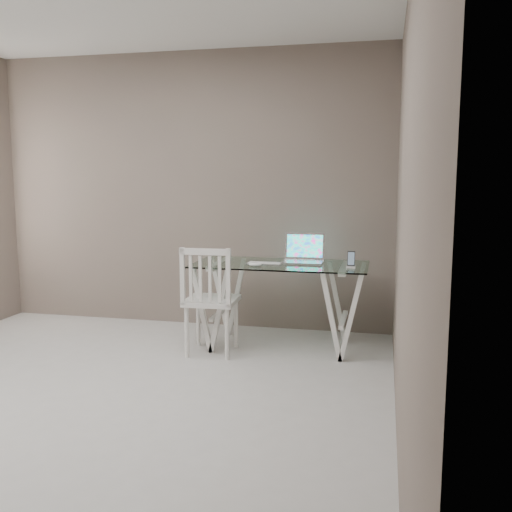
{
  "coord_description": "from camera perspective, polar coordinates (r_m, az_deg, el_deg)",
  "views": [
    {
      "loc": [
        1.9,
        -3.17,
        1.51
      ],
      "look_at": [
        0.87,
        1.33,
        0.85
      ],
      "focal_mm": 40.0,
      "sensor_mm": 36.0,
      "label": 1
    }
  ],
  "objects": [
    {
      "name": "laptop",
      "position": [
        5.04,
        4.77,
        0.08
      ],
      "size": [
        0.35,
        0.29,
        0.25
      ],
      "color": "silver",
      "rests_on": "desk"
    },
    {
      "name": "mouse",
      "position": [
        4.78,
        -0.08,
        -0.85
      ],
      "size": [
        0.11,
        0.07,
        0.04
      ],
      "primitive_type": "ellipsoid",
      "color": "silver",
      "rests_on": "desk"
    },
    {
      "name": "chair",
      "position": [
        4.77,
        -4.69,
        -3.99
      ],
      "size": [
        0.44,
        0.44,
        0.93
      ],
      "rotation": [
        0.0,
        0.0,
        0.04
      ],
      "color": "silver",
      "rests_on": "ground"
    },
    {
      "name": "phone_dock",
      "position": [
        4.78,
        9.48,
        -0.72
      ],
      "size": [
        0.07,
        0.07,
        0.14
      ],
      "color": "white",
      "rests_on": "desk"
    },
    {
      "name": "keyboard",
      "position": [
        4.93,
        0.85,
        -0.74
      ],
      "size": [
        0.3,
        0.13,
        0.01
      ],
      "primitive_type": "cube",
      "color": "silver",
      "rests_on": "desk"
    },
    {
      "name": "room",
      "position": [
        3.75,
        -19.09,
        10.86
      ],
      "size": [
        4.5,
        4.52,
        2.71
      ],
      "color": "#B4B2AD",
      "rests_on": "ground"
    },
    {
      "name": "desk",
      "position": [
        5.01,
        2.44,
        -4.87
      ],
      "size": [
        1.5,
        0.7,
        0.75
      ],
      "color": "silver",
      "rests_on": "ground"
    }
  ]
}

